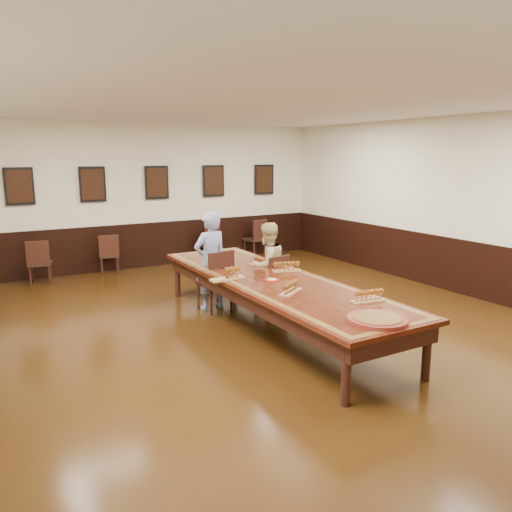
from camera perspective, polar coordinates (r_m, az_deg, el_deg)
floor at (r=7.41m, az=1.95°, el=-8.35°), size 8.00×10.00×0.02m
ceiling at (r=7.01m, az=2.14°, el=17.26°), size 8.00×10.00×0.02m
wall_back at (r=11.57m, az=-11.33°, el=6.77°), size 8.00×0.02×3.20m
wall_right at (r=9.76m, az=22.53°, el=5.29°), size 0.02×10.00×3.20m
chair_man at (r=8.14m, az=-4.78°, el=-2.77°), size 0.54×0.58×1.01m
chair_woman at (r=8.22m, az=1.74°, el=-2.95°), size 0.50×0.53×0.91m
spare_chair_a at (r=10.66m, az=-23.49°, el=-0.62°), size 0.51×0.54×0.89m
spare_chair_b at (r=11.09m, az=-16.49°, el=0.23°), size 0.46×0.50×0.86m
spare_chair_c at (r=11.82m, az=-5.57°, el=1.50°), size 0.53×0.56×0.94m
spare_chair_d at (r=12.45m, az=-0.13°, el=2.08°), size 0.52×0.55×0.94m
person_man at (r=8.16m, az=-5.23°, el=-0.57°), size 0.64×0.46×1.61m
person_woman at (r=8.23m, az=1.31°, el=-1.09°), size 0.79×0.67×1.43m
pink_phone at (r=7.79m, az=4.40°, el=-1.52°), size 0.12×0.14×0.01m
wainscoting at (r=7.25m, az=1.98°, el=-4.55°), size 8.00×10.00×1.00m
conference_table at (r=7.23m, az=1.99°, el=-3.71°), size 1.40×5.00×0.76m
posters at (r=11.48m, az=-11.27°, el=8.24°), size 6.14×0.04×0.74m
flight_a at (r=7.13m, az=-3.10°, el=-2.03°), size 0.51×0.17×0.19m
flight_b at (r=7.64m, az=3.51°, el=-1.24°), size 0.45×0.28×0.16m
flight_c at (r=6.45m, az=4.00°, el=-3.62°), size 0.43×0.34×0.16m
flight_d at (r=6.20m, az=12.77°, el=-4.51°), size 0.45×0.19×0.16m
red_plate_grp at (r=7.07m, az=1.83°, el=-2.78°), size 0.22×0.22×0.03m
carved_platter at (r=5.54m, az=13.72°, el=-7.04°), size 0.68×0.68×0.05m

